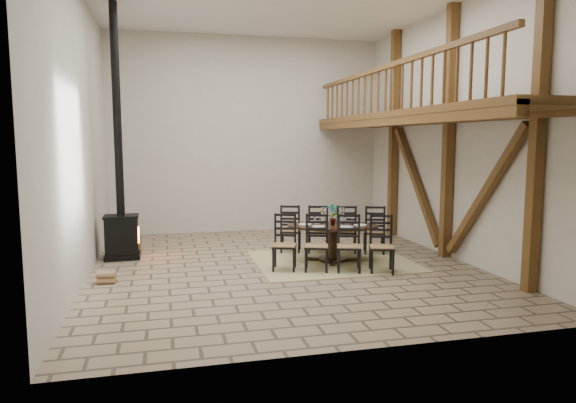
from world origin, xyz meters
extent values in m
plane|color=#8B755C|center=(0.00, 0.00, 0.00)|extent=(8.00, 8.00, 0.00)
cube|color=beige|center=(0.00, 4.00, 2.50)|extent=(7.00, 0.02, 5.00)
cube|color=beige|center=(0.00, -4.00, 2.50)|extent=(7.00, 0.02, 5.00)
cube|color=beige|center=(-3.50, 0.00, 2.50)|extent=(0.02, 8.00, 5.00)
cube|color=beige|center=(3.50, 0.00, 2.50)|extent=(0.02, 8.00, 5.00)
cube|color=brown|center=(3.38, -2.50, 2.50)|extent=(0.18, 0.18, 5.00)
cube|color=brown|center=(3.38, 0.00, 2.50)|extent=(0.18, 0.18, 5.00)
cube|color=brown|center=(3.38, 2.50, 2.50)|extent=(0.18, 0.18, 5.00)
cube|color=brown|center=(3.38, -1.25, 1.40)|extent=(0.14, 2.16, 2.54)
cube|color=brown|center=(3.38, 1.25, 1.40)|extent=(0.14, 2.16, 2.54)
cube|color=brown|center=(3.38, 0.00, 2.80)|extent=(0.20, 7.80, 0.20)
cube|color=brown|center=(2.70, 0.00, 2.85)|extent=(1.60, 7.80, 0.12)
cube|color=brown|center=(2.00, 0.00, 2.75)|extent=(0.18, 7.80, 0.22)
cube|color=brown|center=(2.00, 0.00, 3.75)|extent=(0.09, 7.60, 0.09)
cube|color=brown|center=(2.00, 0.00, 3.33)|extent=(0.06, 7.60, 0.86)
cube|color=tan|center=(1.01, 0.13, 0.01)|extent=(3.00, 2.50, 0.02)
ellipsoid|color=black|center=(1.01, 0.13, 0.71)|extent=(2.02, 1.57, 0.04)
cylinder|color=black|center=(1.01, 0.13, 0.34)|extent=(0.18, 0.18, 0.65)
cylinder|color=black|center=(1.01, 0.13, 0.05)|extent=(0.54, 0.54, 0.06)
cube|color=#AA804E|center=(-0.07, -0.33, 0.47)|extent=(0.53, 0.52, 0.04)
cube|color=black|center=(-0.07, -0.33, 0.22)|extent=(0.52, 0.52, 0.45)
cube|color=black|center=(-0.01, -0.15, 0.74)|extent=(0.36, 0.15, 0.58)
cube|color=#AA804E|center=(0.49, -0.51, 0.47)|extent=(0.53, 0.52, 0.04)
cube|color=black|center=(0.49, -0.51, 0.22)|extent=(0.52, 0.52, 0.45)
cube|color=black|center=(0.54, -0.34, 0.74)|extent=(0.36, 0.15, 0.58)
cube|color=#AA804E|center=(1.04, -0.70, 0.47)|extent=(0.53, 0.52, 0.04)
cube|color=black|center=(1.04, -0.70, 0.22)|extent=(0.52, 0.52, 0.45)
cube|color=black|center=(1.10, -0.52, 0.74)|extent=(0.36, 0.15, 0.58)
cube|color=#AA804E|center=(1.59, -0.88, 0.47)|extent=(0.53, 0.52, 0.04)
cube|color=black|center=(1.59, -0.88, 0.22)|extent=(0.52, 0.52, 0.45)
cube|color=black|center=(1.65, -0.71, 0.74)|extent=(0.36, 0.15, 0.58)
cube|color=#AA804E|center=(0.42, 1.15, 0.47)|extent=(0.53, 0.52, 0.04)
cube|color=black|center=(0.42, 1.15, 0.22)|extent=(0.52, 0.52, 0.45)
cube|color=black|center=(0.36, 0.97, 0.74)|extent=(0.36, 0.15, 0.58)
cube|color=#AA804E|center=(0.98, 0.96, 0.47)|extent=(0.53, 0.52, 0.04)
cube|color=black|center=(0.98, 0.96, 0.22)|extent=(0.52, 0.52, 0.45)
cube|color=black|center=(0.92, 0.79, 0.74)|extent=(0.36, 0.15, 0.58)
cube|color=#AA804E|center=(1.53, 0.78, 0.47)|extent=(0.53, 0.52, 0.04)
cube|color=black|center=(1.53, 0.78, 0.22)|extent=(0.52, 0.52, 0.45)
cube|color=black|center=(1.47, 0.60, 0.74)|extent=(0.36, 0.15, 0.58)
cube|color=#AA804E|center=(2.08, 0.60, 0.47)|extent=(0.53, 0.52, 0.04)
cube|color=black|center=(2.08, 0.60, 0.22)|extent=(0.52, 0.52, 0.45)
cube|color=black|center=(2.02, 0.42, 0.74)|extent=(0.36, 0.15, 0.58)
cube|color=white|center=(1.01, 0.13, 0.74)|extent=(1.51, 1.07, 0.01)
cube|color=white|center=(1.01, 0.13, 0.82)|extent=(0.92, 0.55, 0.18)
cylinder|color=white|center=(0.84, 0.19, 0.90)|extent=(0.12, 0.12, 0.34)
cylinder|color=white|center=(1.17, 0.08, 0.90)|extent=(0.12, 0.12, 0.34)
cylinder|color=white|center=(0.84, 0.19, 0.81)|extent=(0.06, 0.06, 0.16)
cylinder|color=white|center=(1.17, 0.08, 0.81)|extent=(0.06, 0.06, 0.16)
imported|color=#4C723F|center=(1.02, 0.18, 0.93)|extent=(0.25, 0.21, 0.41)
cube|color=black|center=(-3.01, 1.38, 0.05)|extent=(0.69, 0.54, 0.11)
cube|color=black|center=(-3.01, 1.38, 0.47)|extent=(0.64, 0.48, 0.74)
cube|color=#FF590C|center=(-2.68, 1.39, 0.47)|extent=(0.03, 0.29, 0.29)
cube|color=black|center=(-3.01, 1.38, 0.86)|extent=(0.68, 0.53, 0.04)
cylinder|color=black|center=(-3.01, 1.38, 2.94)|extent=(0.16, 0.16, 4.12)
cylinder|color=brown|center=(-2.91, 1.78, 0.17)|extent=(0.52, 0.52, 0.34)
cube|color=tan|center=(-2.91, 1.78, 0.38)|extent=(0.28, 0.28, 0.10)
cube|color=tan|center=(-3.14, -0.43, 0.10)|extent=(0.31, 0.22, 0.20)
camera|label=1|loc=(-2.19, -9.23, 2.37)|focal=32.00mm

